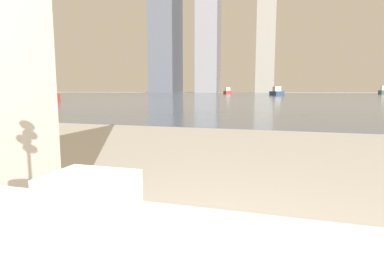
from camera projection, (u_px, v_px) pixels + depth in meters
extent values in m
cube|color=white|center=(91.00, 209.00, 0.85)|extent=(0.24, 0.18, 0.04)
cube|color=white|center=(90.00, 195.00, 0.84)|extent=(0.24, 0.18, 0.04)
cube|color=white|center=(89.00, 182.00, 0.84)|extent=(0.24, 0.18, 0.04)
cube|color=slate|center=(276.00, 95.00, 59.20)|extent=(180.00, 110.00, 0.01)
cube|color=maroon|center=(34.00, 98.00, 23.61)|extent=(3.04, 3.69, 0.63)
cube|color=silver|center=(33.00, 89.00, 23.52)|extent=(1.50, 1.63, 0.72)
cube|color=#335647|center=(384.00, 92.00, 69.86)|extent=(2.54, 5.54, 0.93)
cube|color=maroon|center=(228.00, 92.00, 77.26)|extent=(2.88, 4.68, 0.77)
cube|color=silver|center=(228.00, 89.00, 77.16)|extent=(1.59, 1.93, 0.89)
cube|color=navy|center=(277.00, 93.00, 53.80)|extent=(2.68, 4.52, 0.75)
cube|color=silver|center=(277.00, 89.00, 53.70)|extent=(1.50, 1.85, 0.86)
cube|color=gray|center=(266.00, 34.00, 111.19)|extent=(6.77, 7.63, 43.37)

